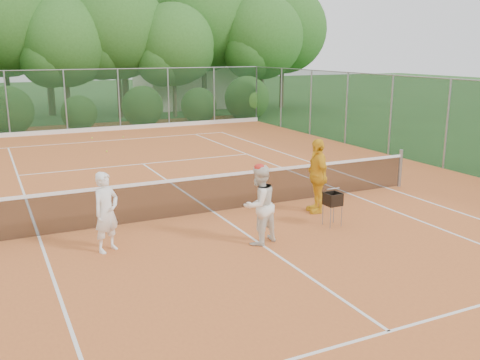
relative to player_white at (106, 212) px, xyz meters
name	(u,v)px	position (x,y,z in m)	size (l,w,h in m)	color
ground	(214,213)	(2.93, 1.46, -0.83)	(120.00, 120.00, 0.00)	#204A1A
clay_court	(214,213)	(2.93, 1.46, -0.82)	(18.00, 36.00, 0.02)	#C6662D
club_building	(198,85)	(11.93, 25.46, 0.67)	(8.00, 5.00, 3.00)	beige
tennis_net	(214,193)	(2.93, 1.46, -0.30)	(11.97, 0.10, 1.10)	gray
player_white	(106,212)	(0.00, 0.00, 0.00)	(0.59, 0.39, 1.62)	white
player_center_grp	(259,205)	(2.92, -0.94, 0.03)	(0.97, 0.86, 1.70)	white
player_yellow	(317,176)	(5.25, 0.42, 0.11)	(1.08, 0.45, 1.84)	yellow
ball_hopper	(333,200)	(4.97, -0.65, -0.20)	(0.34, 0.34, 0.78)	gray
stray_ball_a	(123,137)	(3.72, 13.89, -0.78)	(0.07, 0.07, 0.07)	#B9D932
stray_ball_b	(92,138)	(2.37, 14.21, -0.78)	(0.07, 0.07, 0.07)	#CFEF37
stray_ball_c	(107,151)	(2.27, 10.65, -0.78)	(0.07, 0.07, 0.07)	#C2D832
court_markings	(214,212)	(2.93, 1.46, -0.81)	(11.03, 23.83, 0.01)	white
fence_back	(93,101)	(2.93, 16.46, 0.69)	(18.07, 0.07, 3.00)	#19381E
tropical_treeline	(96,28)	(4.36, 21.68, 4.28)	(32.10, 8.49, 15.03)	brown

